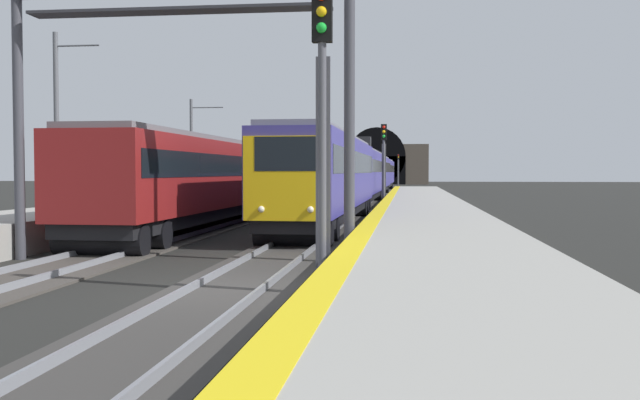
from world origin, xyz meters
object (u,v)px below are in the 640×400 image
at_px(railway_signal_far, 398,168).
at_px(train_main_approaching, 367,173).
at_px(train_adjacent_platform, 283,175).
at_px(catenary_mast_far, 57,128).
at_px(railway_signal_mid, 384,158).
at_px(catenary_mast_near, 192,151).
at_px(railway_signal_near, 322,112).
at_px(overhead_signal_gantry, 179,48).

bearing_deg(railway_signal_far, train_main_approaching, -2.11).
bearing_deg(train_adjacent_platform, catenary_mast_far, 161.51).
relative_size(train_main_approaching, railway_signal_mid, 14.69).
distance_m(train_main_approaching, train_adjacent_platform, 13.98).
distance_m(train_main_approaching, catenary_mast_near, 17.25).
bearing_deg(catenary_mast_near, railway_signal_mid, -96.61).
bearing_deg(catenary_mast_near, railway_signal_near, -159.12).
bearing_deg(railway_signal_mid, catenary_mast_far, -37.09).
relative_size(overhead_signal_gantry, catenary_mast_far, 1.11).
bearing_deg(railway_signal_near, catenary_mast_far, -139.72).
relative_size(railway_signal_far, overhead_signal_gantry, 0.55).
height_order(train_main_approaching, railway_signal_near, railway_signal_near).
bearing_deg(train_adjacent_platform, overhead_signal_gantry, -174.66).
bearing_deg(railway_signal_mid, train_main_approaching, -172.42).
bearing_deg(catenary_mast_far, train_main_approaching, -19.89).
height_order(railway_signal_near, catenary_mast_far, catenary_mast_far).
bearing_deg(railway_signal_near, overhead_signal_gantry, -137.78).
height_order(railway_signal_far, catenary_mast_far, catenary_mast_far).
height_order(railway_signal_far, catenary_mast_near, catenary_mast_near).
xyz_separation_m(catenary_mast_near, catenary_mast_far, (-19.42, 0.01, 0.45)).
bearing_deg(railway_signal_near, railway_signal_far, -180.00).
distance_m(railway_signal_near, catenary_mast_far, 20.90).
xyz_separation_m(railway_signal_near, railway_signal_far, (99.42, -0.00, -0.51)).
xyz_separation_m(train_adjacent_platform, overhead_signal_gantry, (-30.13, -2.51, 3.48)).
bearing_deg(railway_signal_mid, railway_signal_near, 0.00).
distance_m(overhead_signal_gantry, catenary_mast_far, 14.40).
height_order(train_adjacent_platform, catenary_mast_far, catenary_mast_far).
height_order(railway_signal_mid, catenary_mast_near, catenary_mast_near).
bearing_deg(catenary_mast_far, overhead_signal_gantry, -140.61).
distance_m(train_main_approaching, catenary_mast_far, 34.19).
bearing_deg(railway_signal_mid, train_adjacent_platform, -99.76).
bearing_deg(train_adjacent_platform, catenary_mast_near, 87.34).
bearing_deg(overhead_signal_gantry, railway_signal_far, -2.67).
relative_size(railway_signal_far, catenary_mast_near, 0.69).
bearing_deg(overhead_signal_gantry, train_main_approaching, -3.33).
bearing_deg(train_adjacent_platform, railway_signal_far, -5.55).
height_order(train_adjacent_platform, railway_signal_near, railway_signal_near).
xyz_separation_m(overhead_signal_gantry, catenary_mast_near, (30.50, 9.08, -1.79)).
bearing_deg(railway_signal_far, catenary_mast_far, -9.19).
bearing_deg(railway_signal_far, train_adjacent_platform, -6.13).
relative_size(railway_signal_mid, catenary_mast_near, 0.74).
height_order(train_adjacent_platform, railway_signal_far, railway_signal_far).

